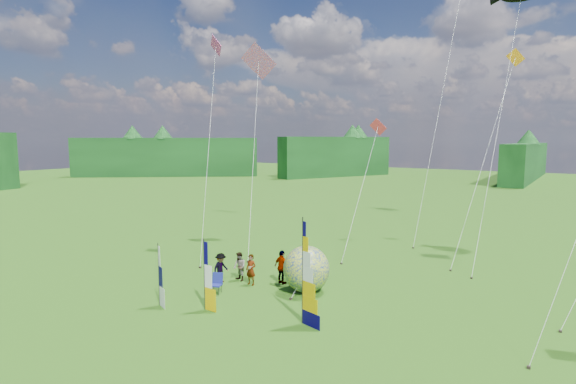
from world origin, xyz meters
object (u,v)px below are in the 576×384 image
Objects in this scene: feather_banner_main at (303,273)px; side_banner_far at (159,276)px; spectator_d at (282,267)px; side_banner_left at (204,276)px; spectator_c at (221,268)px; camp_chair at (216,284)px; spectator_a at (251,270)px; bol_inflatable at (306,269)px; spectator_b at (239,267)px; kite_whale at (501,105)px.

feather_banner_main is 7.22m from side_banner_far.
side_banner_far is at bearing 74.76° from spectator_d.
spectator_c is (-2.13, 3.42, -0.80)m from side_banner_left.
spectator_a is at bearing 52.11° from camp_chair.
spectator_c is at bearing 123.42° from side_banner_left.
camp_chair is at bearing -143.70° from spectator_c.
side_banner_left is 2.36m from side_banner_far.
bol_inflatable is 4.17m from spectator_b.
kite_whale is at bearing 63.00° from bol_inflatable.
side_banner_left is at bearing -123.02° from kite_whale.
spectator_b is 2.40m from camp_chair.
camp_chair is at bearing 88.35° from side_banner_far.
spectator_a is at bearing 8.00° from spectator_b.
kite_whale is (9.91, 14.13, 9.37)m from spectator_a.
side_banner_far is at bearing -179.36° from spectator_c.
spectator_b is 0.98× the size of spectator_c.
spectator_b is 0.86× the size of spectator_d.
camp_chair is (1.05, -1.52, -0.30)m from spectator_c.
side_banner_far is 1.76× the size of spectator_c.
bol_inflatable is at bearing 134.28° from feather_banner_main.
feather_banner_main is 6.03m from spectator_a.
side_banner_left is 2.01× the size of spectator_b.
camp_chair is at bearing 121.09° from side_banner_left.
spectator_d reaches higher than spectator_a.
feather_banner_main is 2.71× the size of spectator_c.
spectator_a is at bearing -130.61° from kite_whale.
bol_inflatable is 1.50× the size of spectator_b.
side_banner_far is at bearing -157.73° from side_banner_left.
spectator_a is (-5.14, 2.83, -1.41)m from feather_banner_main.
spectator_c is 0.88× the size of spectator_d.
feather_banner_main reaches higher than spectator_d.
camp_chair is (-5.75, 0.69, -1.73)m from feather_banner_main.
bol_inflatable is 3.22m from spectator_a.
feather_banner_main is 2.39× the size of spectator_d.
side_banner_far is 1.56× the size of spectator_d.
spectator_c is 1.87m from camp_chair.
spectator_d is (2.32, 0.89, 0.13)m from spectator_b.
side_banner_left is at bearing -82.27° from camp_chair.
bol_inflatable is at bearing 27.64° from spectator_b.
spectator_b reaches higher than camp_chair.
spectator_a is 0.90× the size of spectator_d.
side_banner_left is 4.11m from spectator_c.
bol_inflatable is 4.77m from camp_chair.
kite_whale is at bearing -36.54° from spectator_c.
feather_banner_main reaches higher than spectator_b.
spectator_b is (-1.01, 0.21, -0.04)m from spectator_a.
side_banner_left is 2.45m from camp_chair.
spectator_d is (-1.80, 0.33, -0.28)m from bol_inflatable.
camp_chair is (0.39, -2.36, -0.28)m from spectator_b.
spectator_c is (0.07, 4.26, -0.64)m from side_banner_far.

